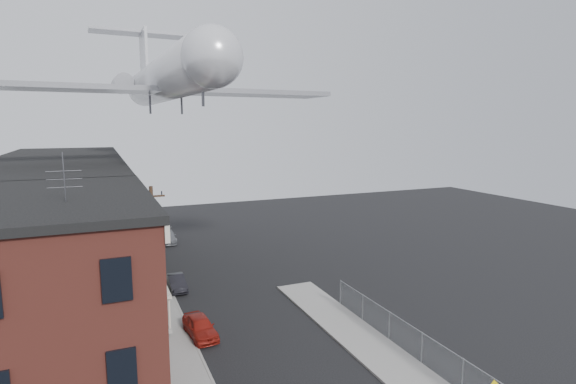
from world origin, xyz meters
name	(u,v)px	position (x,y,z in m)	size (l,w,h in m)	color
sidewalk_left	(149,284)	(-5.50, 24.00, 0.06)	(3.00, 62.00, 0.12)	gray
sidewalk_right	(388,360)	(5.50, 6.00, 0.06)	(3.00, 26.00, 0.12)	gray
curb_left	(167,281)	(-4.05, 24.00, 0.07)	(0.15, 62.00, 0.14)	gray
curb_right	(366,366)	(4.05, 6.00, 0.07)	(0.15, 26.00, 0.14)	gray
corner_building	(24,320)	(-12.00, 7.00, 5.16)	(10.31, 12.30, 12.15)	#3A1712
row_house_a	(47,258)	(-11.96, 16.50, 5.13)	(11.98, 7.00, 10.30)	#61615F
row_house_b	(56,233)	(-11.96, 23.50, 5.13)	(11.98, 7.00, 10.30)	slate
row_house_c	(63,215)	(-11.96, 30.50, 5.13)	(11.98, 7.00, 10.30)	#61615F
row_house_d	(67,203)	(-11.96, 37.50, 5.13)	(11.98, 7.00, 10.30)	slate
row_house_e	(70,193)	(-11.96, 44.50, 5.13)	(11.98, 7.00, 10.30)	#61615F
chainlink_fence	(422,348)	(7.00, 5.00, 1.00)	(0.06, 18.06, 1.90)	gray
utility_pole	(154,248)	(-5.60, 18.00, 4.67)	(1.80, 0.26, 9.00)	black
street_tree	(145,233)	(-5.27, 27.92, 3.45)	(3.22, 3.20, 5.20)	black
car_near	(200,326)	(-3.53, 13.13, 0.65)	(1.53, 3.80, 1.29)	maroon
car_mid	(176,282)	(-3.57, 21.89, 0.59)	(1.25, 3.60, 1.19)	black
car_far	(167,236)	(-2.11, 37.20, 0.66)	(1.85, 4.55, 1.32)	slate
airplane	(166,79)	(-3.37, 24.44, 16.78)	(25.51, 29.13, 8.45)	silver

